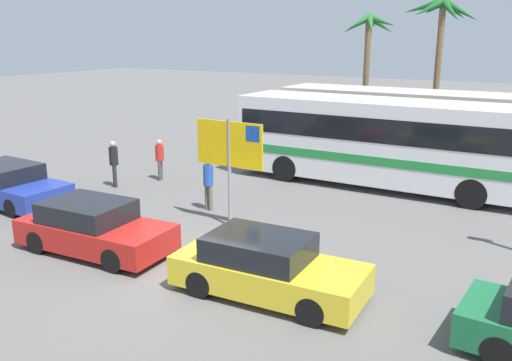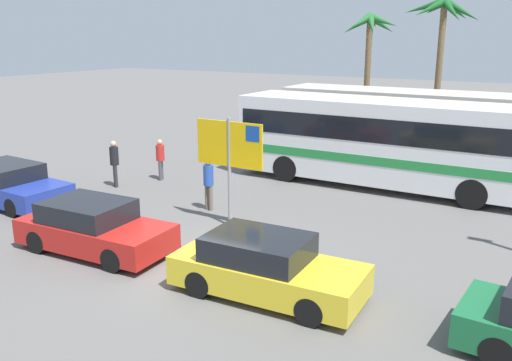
# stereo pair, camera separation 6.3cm
# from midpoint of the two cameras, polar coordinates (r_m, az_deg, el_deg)

# --- Properties ---
(ground) EXTENTS (120.00, 120.00, 0.00)m
(ground) POSITION_cam_midpoint_polar(r_m,az_deg,el_deg) (13.73, -6.35, -8.49)
(ground) COLOR #605E5B
(bus_front_coach) EXTENTS (10.92, 2.69, 3.17)m
(bus_front_coach) POSITION_cam_midpoint_polar(r_m,az_deg,el_deg) (20.48, 13.31, 4.27)
(bus_front_coach) COLOR white
(bus_front_coach) RESTS_ON ground
(bus_rear_coach) EXTENTS (10.92, 2.69, 3.17)m
(bus_rear_coach) POSITION_cam_midpoint_polar(r_m,az_deg,el_deg) (24.20, 15.74, 5.72)
(bus_rear_coach) COLOR silver
(bus_rear_coach) RESTS_ON ground
(ferry_sign) EXTENTS (2.20, 0.11, 3.20)m
(ferry_sign) POSITION_cam_midpoint_polar(r_m,az_deg,el_deg) (15.52, -2.55, 3.36)
(ferry_sign) COLOR gray
(ferry_sign) RESTS_ON ground
(car_yellow) EXTENTS (4.21, 1.93, 1.32)m
(car_yellow) POSITION_cam_midpoint_polar(r_m,az_deg,el_deg) (11.81, 1.17, -9.06)
(car_yellow) COLOR yellow
(car_yellow) RESTS_ON ground
(car_blue) EXTENTS (4.40, 2.04, 1.32)m
(car_blue) POSITION_cam_midpoint_polar(r_m,az_deg,el_deg) (19.88, -24.32, -0.38)
(car_blue) COLOR #23389E
(car_blue) RESTS_ON ground
(car_red) EXTENTS (4.17, 2.01, 1.32)m
(car_red) POSITION_cam_midpoint_polar(r_m,az_deg,el_deg) (14.73, -16.51, -4.73)
(car_red) COLOR red
(car_red) RESTS_ON ground
(pedestrian_near_sign) EXTENTS (0.32, 0.32, 1.59)m
(pedestrian_near_sign) POSITION_cam_midpoint_polar(r_m,az_deg,el_deg) (21.29, -9.89, 2.50)
(pedestrian_near_sign) COLOR #4C4C51
(pedestrian_near_sign) RESTS_ON ground
(pedestrian_by_bus) EXTENTS (0.32, 0.32, 1.73)m
(pedestrian_by_bus) POSITION_cam_midpoint_polar(r_m,az_deg,el_deg) (20.63, -14.51, 2.10)
(pedestrian_by_bus) COLOR #2D2D33
(pedestrian_by_bus) RESTS_ON ground
(pedestrian_crossing_lot) EXTENTS (0.32, 0.32, 1.70)m
(pedestrian_crossing_lot) POSITION_cam_midpoint_polar(r_m,az_deg,el_deg) (17.35, -4.89, 0.08)
(pedestrian_crossing_lot) COLOR #706656
(pedestrian_crossing_lot) RESTS_ON ground
(palm_tree_seaside) EXTENTS (3.83, 3.55, 7.26)m
(palm_tree_seaside) POSITION_cam_midpoint_polar(r_m,az_deg,el_deg) (29.85, 18.93, 15.12)
(palm_tree_seaside) COLOR brown
(palm_tree_seaside) RESTS_ON ground
(palm_tree_inland) EXTENTS (3.02, 3.04, 6.56)m
(palm_tree_inland) POSITION_cam_midpoint_polar(r_m,az_deg,el_deg) (30.01, 11.79, 14.49)
(palm_tree_inland) COLOR brown
(palm_tree_inland) RESTS_ON ground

